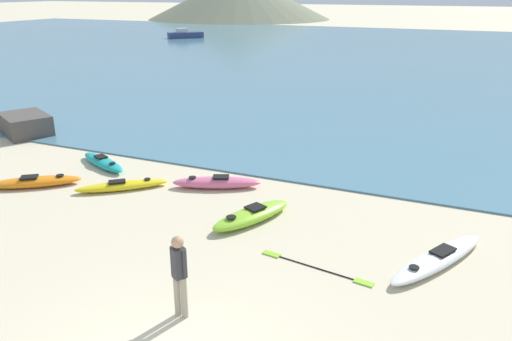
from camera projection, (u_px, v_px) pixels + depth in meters
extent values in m
cube|color=teal|center=(431.00, 58.00, 46.22)|extent=(160.00, 70.00, 0.06)
ellipsoid|color=#8CCC2D|center=(252.00, 215.00, 13.75)|extent=(1.78, 2.78, 0.35)
cube|color=black|center=(255.00, 207.00, 13.76)|extent=(0.58, 0.62, 0.05)
cylinder|color=black|center=(231.00, 217.00, 13.21)|extent=(0.27, 0.27, 0.02)
ellipsoid|color=yellow|center=(122.00, 186.00, 15.91)|extent=(2.60, 2.31, 0.26)
cube|color=black|center=(117.00, 182.00, 15.82)|extent=(0.60, 0.58, 0.05)
cylinder|color=black|center=(147.00, 179.00, 16.08)|extent=(0.20, 0.20, 0.02)
ellipsoid|color=white|center=(438.00, 259.00, 11.63)|extent=(2.20, 3.44, 0.25)
cube|color=black|center=(443.00, 250.00, 11.68)|extent=(0.61, 0.73, 0.05)
cylinder|color=black|center=(414.00, 267.00, 11.01)|extent=(0.23, 0.23, 0.02)
ellipsoid|color=orange|center=(35.00, 182.00, 16.16)|extent=(2.75, 2.26, 0.31)
cube|color=black|center=(29.00, 177.00, 16.07)|extent=(0.65, 0.61, 0.05)
cylinder|color=black|center=(60.00, 175.00, 16.26)|extent=(0.24, 0.24, 0.02)
ellipsoid|color=teal|center=(103.00, 162.00, 18.01)|extent=(2.76, 1.71, 0.30)
cube|color=black|center=(101.00, 157.00, 18.04)|extent=(0.59, 0.52, 0.05)
cylinder|color=black|center=(112.00, 163.00, 17.42)|extent=(0.22, 0.22, 0.02)
ellipsoid|color=#E5668C|center=(217.00, 183.00, 16.06)|extent=(2.86, 1.75, 0.35)
cube|color=black|center=(221.00, 177.00, 15.99)|extent=(0.61, 0.54, 0.05)
cylinder|color=black|center=(192.00, 177.00, 15.99)|extent=(0.23, 0.23, 0.02)
cylinder|color=gray|center=(177.00, 296.00, 9.68)|extent=(0.13, 0.13, 0.88)
cylinder|color=gray|center=(184.00, 298.00, 9.62)|extent=(0.13, 0.13, 0.88)
cube|color=#2D2D33|center=(179.00, 263.00, 9.40)|extent=(0.29, 0.31, 0.62)
cylinder|color=#2D2D33|center=(173.00, 261.00, 9.44)|extent=(0.09, 0.09, 0.59)
cylinder|color=#2D2D33|center=(185.00, 263.00, 9.34)|extent=(0.09, 0.09, 0.59)
sphere|color=#A37A5B|center=(177.00, 242.00, 9.25)|extent=(0.24, 0.24, 0.24)
cube|color=navy|center=(186.00, 35.00, 64.02)|extent=(4.16, 4.23, 0.72)
cube|color=silver|center=(182.00, 30.00, 63.65)|extent=(1.57, 1.58, 0.51)
cylinder|color=black|center=(315.00, 268.00, 11.46)|extent=(1.88, 0.31, 0.03)
cube|color=#8CCC2D|center=(272.00, 254.00, 12.05)|extent=(0.46, 0.24, 0.03)
cube|color=#8CCC2D|center=(364.00, 283.00, 10.88)|extent=(0.46, 0.24, 0.03)
cube|color=#4C4742|center=(26.00, 124.00, 21.82)|extent=(2.93, 2.64, 0.90)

